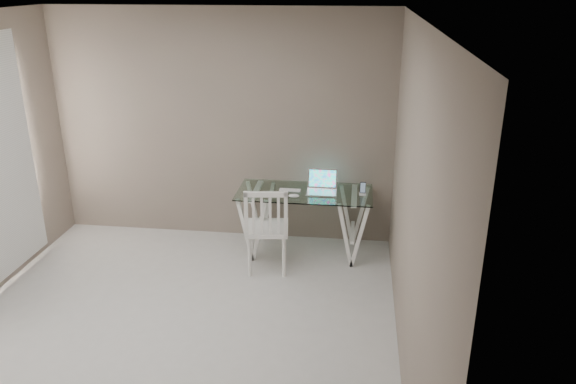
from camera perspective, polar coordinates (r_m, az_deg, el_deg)
name	(u,v)px	position (r m, az deg, el deg)	size (l,w,h in m)	color
room	(144,152)	(4.48, -14.44, 3.93)	(4.50, 4.52, 2.71)	#B0AEA9
desk	(304,222)	(6.39, 1.68, -3.02)	(1.50, 0.70, 0.75)	silver
chair	(267,226)	(5.90, -2.18, -3.49)	(0.50, 0.50, 0.98)	silver
laptop	(322,186)	(6.26, 3.46, 0.57)	(0.33, 0.29, 0.23)	silver
keyboard	(290,190)	(6.28, 0.18, 0.18)	(0.25, 0.11, 0.01)	silver
mouse	(294,196)	(6.08, 0.60, -0.39)	(0.12, 0.07, 0.04)	silver
phone_dock	(363,191)	(6.21, 7.60, 0.08)	(0.08, 0.08, 0.14)	white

